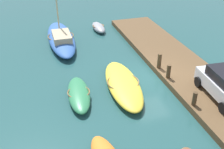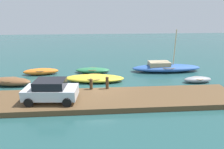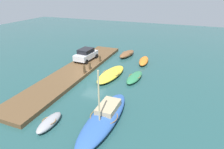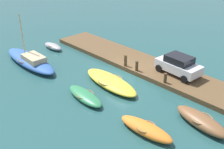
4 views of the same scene
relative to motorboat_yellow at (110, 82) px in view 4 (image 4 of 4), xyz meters
The scene contains 12 objects.
ground_plane 2.31m from the motorboat_yellow, 75.48° to the right, with size 84.00×84.00×0.00m, color #234C4C.
dock_platform 4.70m from the motorboat_yellow, 82.99° to the right, with size 21.68×3.87×0.41m, color brown.
motorboat_yellow is the anchor object (origin of this frame).
sailboat_blue 8.69m from the motorboat_yellow, 18.32° to the left, with size 8.01×2.21×4.81m.
rowboat_orange 6.52m from the motorboat_yellow, 156.05° to the left, with size 3.86×1.46×0.68m.
dinghy_grey 10.27m from the motorboat_yellow, ahead, with size 2.77×1.09×0.59m.
rowboat_brown 7.99m from the motorboat_yellow, behind, with size 4.19×2.06×0.79m.
rowboat_green 2.88m from the motorboat_yellow, 94.52° to the left, with size 3.99×1.62×0.57m.
mooring_post_west 4.47m from the motorboat_yellow, 137.76° to the right, with size 0.25×0.25×0.82m, color #47331E.
mooring_post_mid_west 3.04m from the motorboat_yellow, 94.41° to the right, with size 0.27×0.27×0.92m, color #47331E.
mooring_post_mid_east 3.25m from the motorboat_yellow, 69.18° to the right, with size 0.27×0.27×1.06m, color #47331E.
parked_car 6.01m from the motorboat_yellow, 121.59° to the right, with size 3.94×2.27×1.66m.
Camera 4 is at (-14.68, 15.63, 10.97)m, focal length 43.25 mm.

